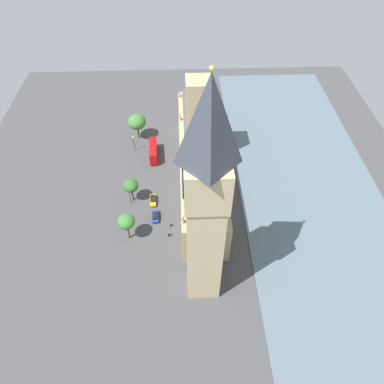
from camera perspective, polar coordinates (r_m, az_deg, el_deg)
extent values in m
plane|color=#424244|center=(117.93, 0.23, 2.14)|extent=(149.03, 149.03, 0.00)
cube|color=slate|center=(124.65, 17.51, 2.55)|extent=(44.99, 134.13, 0.25)
cube|color=tan|center=(113.42, 1.25, 4.57)|extent=(12.52, 64.23, 13.36)
cube|color=tan|center=(117.32, 1.00, 11.32)|extent=(7.87, 7.87, 29.64)
cube|color=#4C4C54|center=(108.54, 1.31, 7.49)|extent=(9.52, 61.66, 1.60)
cone|color=tan|center=(131.63, -2.05, 15.67)|extent=(1.20, 1.20, 3.16)
cone|color=tan|center=(119.48, -1.94, 12.10)|extent=(1.20, 1.20, 3.14)
cone|color=tan|center=(108.28, -1.81, 7.49)|extent=(1.20, 1.20, 1.95)
cone|color=tan|center=(97.53, -1.66, 2.10)|extent=(1.20, 1.20, 1.89)
cone|color=tan|center=(87.41, -1.48, -4.31)|extent=(1.20, 1.20, 2.98)
cube|color=tan|center=(80.56, 1.95, -9.01)|extent=(7.72, 7.72, 32.53)
cube|color=tan|center=(64.24, 2.42, 1.64)|extent=(8.49, 8.49, 9.66)
cylinder|color=silver|center=(64.08, -1.50, 1.54)|extent=(0.25, 5.87, 5.87)
torus|color=black|center=(64.08, -1.50, 1.54)|extent=(0.24, 6.11, 6.11)
cylinder|color=silver|center=(67.40, 2.17, 4.29)|extent=(5.87, 0.25, 5.87)
torus|color=black|center=(67.40, 2.17, 4.29)|extent=(6.11, 0.24, 6.11)
pyramid|color=#383D47|center=(55.69, 2.85, 11.26)|extent=(8.49, 8.49, 16.70)
sphere|color=gold|center=(51.12, 3.22, 19.27)|extent=(0.80, 0.80, 0.80)
cube|color=#B20C0F|center=(125.17, -6.25, 6.60)|extent=(2.98, 10.60, 4.20)
cube|color=black|center=(125.12, -6.25, 6.63)|extent=(3.02, 10.21, 0.70)
cylinder|color=black|center=(123.72, -5.62, 4.80)|extent=(0.40, 1.11, 1.10)
cylinder|color=black|center=(123.82, -6.68, 4.73)|extent=(0.40, 1.11, 1.10)
cylinder|color=black|center=(129.29, -5.68, 6.97)|extent=(0.40, 1.11, 1.10)
cylinder|color=black|center=(129.39, -6.70, 6.90)|extent=(0.40, 1.11, 1.10)
cube|color=gold|center=(110.95, -6.31, -1.37)|extent=(2.00, 4.86, 0.75)
cube|color=black|center=(110.59, -6.34, -1.03)|extent=(1.60, 2.75, 0.65)
cylinder|color=black|center=(110.18, -5.87, -2.06)|extent=(0.29, 0.69, 0.68)
cylinder|color=black|center=(110.25, -6.68, -2.11)|extent=(0.29, 0.69, 0.68)
cylinder|color=black|center=(112.22, -5.91, -0.89)|extent=(0.29, 0.69, 0.68)
cylinder|color=black|center=(112.29, -6.71, -0.95)|extent=(0.29, 0.69, 0.68)
cube|color=navy|center=(106.68, -5.92, -3.92)|extent=(2.07, 4.85, 0.75)
cube|color=black|center=(105.99, -5.94, -3.78)|extent=(1.68, 2.74, 0.65)
cylinder|color=black|center=(108.00, -6.36, -3.45)|extent=(0.28, 0.69, 0.68)
cylinder|color=black|center=(107.91, -5.46, -3.40)|extent=(0.28, 0.69, 0.68)
cylinder|color=black|center=(106.06, -6.35, -4.71)|extent=(0.28, 0.69, 0.68)
cylinder|color=black|center=(105.97, -5.43, -4.66)|extent=(0.28, 0.69, 0.68)
cylinder|color=black|center=(104.40, -3.43, -5.31)|extent=(0.58, 0.58, 1.25)
sphere|color=#8C6647|center=(103.81, -3.45, -5.06)|extent=(0.24, 0.24, 0.24)
cube|color=navy|center=(104.48, -3.35, -5.19)|extent=(0.29, 0.25, 0.22)
cylinder|color=black|center=(102.18, -3.72, -6.86)|extent=(0.51, 0.51, 1.44)
sphere|color=tan|center=(101.49, -3.74, -6.58)|extent=(0.28, 0.28, 0.28)
cube|color=navy|center=(102.15, -3.89, -6.84)|extent=(0.12, 0.34, 0.26)
cylinder|color=brown|center=(101.65, -10.19, -6.30)|extent=(0.56, 0.56, 5.50)
ellipsoid|color=#387533|center=(98.13, -10.53, -4.71)|extent=(4.72, 4.72, 4.01)
cylinder|color=brown|center=(111.37, -9.55, -0.43)|extent=(0.56, 0.56, 4.53)
ellipsoid|color=#2D6628|center=(108.53, -9.80, 1.01)|extent=(4.59, 4.59, 3.90)
cylinder|color=brown|center=(134.56, -8.62, 9.44)|extent=(0.56, 0.56, 4.73)
ellipsoid|color=#387533|center=(131.76, -8.85, 11.09)|extent=(6.43, 6.43, 5.47)
cylinder|color=black|center=(128.71, -9.26, 7.62)|extent=(0.18, 0.18, 5.64)
sphere|color=#F2EAC6|center=(126.80, -9.43, 8.71)|extent=(0.56, 0.56, 0.56)
cylinder|color=black|center=(109.94, -9.97, -0.59)|extent=(0.18, 0.18, 6.38)
sphere|color=#F2EAC6|center=(107.45, -10.20, 0.67)|extent=(0.56, 0.56, 0.56)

